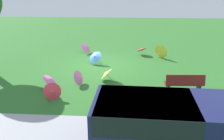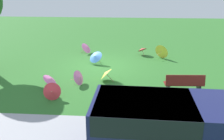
{
  "view_description": "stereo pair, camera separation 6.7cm",
  "coord_description": "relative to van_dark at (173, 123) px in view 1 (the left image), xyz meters",
  "views": [
    {
      "loc": [
        -1.5,
        13.28,
        4.46
      ],
      "look_at": [
        -0.79,
        2.38,
        0.6
      ],
      "focal_mm": 40.18,
      "sensor_mm": 36.0,
      "label": 1
    },
    {
      "loc": [
        -1.57,
        13.28,
        4.46
      ],
      "look_at": [
        -0.79,
        2.38,
        0.6
      ],
      "focal_mm": 40.18,
      "sensor_mm": 36.0,
      "label": 2
    }
  ],
  "objects": [
    {
      "name": "parasol_blue_0",
      "position": [
        3.11,
        -7.64,
        -0.46
      ],
      "size": [
        1.01,
        0.97,
        0.76
      ],
      "color": "tan",
      "rests_on": "ground"
    },
    {
      "name": "parasol_yellow_0",
      "position": [
        -0.82,
        -9.12,
        -0.47
      ],
      "size": [
        0.92,
        0.88,
        0.88
      ],
      "color": "tan",
      "rests_on": "ground"
    },
    {
      "name": "parasol_pink_2",
      "position": [
        4.66,
        -4.21,
        -0.56
      ],
      "size": [
        0.63,
        0.71,
        0.62
      ],
      "color": "tan",
      "rests_on": "ground"
    },
    {
      "name": "parasol_red_0",
      "position": [
        4.22,
        -2.95,
        -0.56
      ],
      "size": [
        0.75,
        0.64,
        0.71
      ],
      "color": "tan",
      "rests_on": "ground"
    },
    {
      "name": "park_bench",
      "position": [
        -1.11,
        -3.84,
        -0.45
      ],
      "size": [
        1.62,
        0.57,
        0.9
      ],
      "color": "maroon",
      "rests_on": "ground"
    },
    {
      "name": "parasol_pink_0",
      "position": [
        3.98,
        -9.89,
        -0.54
      ],
      "size": [
        0.84,
        0.91,
        0.71
      ],
      "color": "tan",
      "rests_on": "ground"
    },
    {
      "name": "ground",
      "position": [
        2.76,
        -7.36,
        -0.91
      ],
      "size": [
        40.0,
        40.0,
        0.0
      ],
      "primitive_type": "plane",
      "color": "#2D6B28"
    },
    {
      "name": "parasol_yellow_1",
      "position": [
        2.28,
        -5.12,
        -0.53
      ],
      "size": [
        0.76,
        0.83,
        0.68
      ],
      "color": "tan",
      "rests_on": "ground"
    },
    {
      "name": "parasol_pink_3",
      "position": [
        3.43,
        -4.57,
        -0.57
      ],
      "size": [
        0.74,
        0.77,
        0.68
      ],
      "color": "tan",
      "rests_on": "ground"
    },
    {
      "name": "parasol_red_1",
      "position": [
        0.38,
        -9.7,
        -0.52
      ],
      "size": [
        0.81,
        0.8,
        0.59
      ],
      "color": "tan",
      "rests_on": "ground"
    },
    {
      "name": "van_dark",
      "position": [
        0.0,
        0.0,
        0.0
      ],
      "size": [
        4.65,
        2.24,
        1.53
      ],
      "color": "#191E4C",
      "rests_on": "ground"
    }
  ]
}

